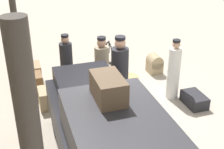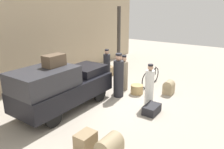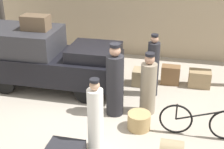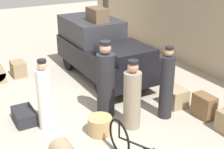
{
  "view_description": "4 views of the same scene",
  "coord_description": "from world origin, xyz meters",
  "px_view_note": "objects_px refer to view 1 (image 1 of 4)",
  "views": [
    {
      "loc": [
        -6.22,
        2.25,
        4.26
      ],
      "look_at": [
        0.2,
        0.2,
        0.95
      ],
      "focal_mm": 50.0,
      "sensor_mm": 36.0,
      "label": 1
    },
    {
      "loc": [
        -6.89,
        -4.72,
        3.69
      ],
      "look_at": [
        0.2,
        0.2,
        0.95
      ],
      "focal_mm": 35.0,
      "sensor_mm": 36.0,
      "label": 2
    },
    {
      "loc": [
        1.72,
        -6.59,
        4.24
      ],
      "look_at": [
        0.2,
        0.2,
        0.95
      ],
      "focal_mm": 50.0,
      "sensor_mm": 36.0,
      "label": 3
    },
    {
      "loc": [
        6.22,
        -3.21,
        3.81
      ],
      "look_at": [
        0.2,
        0.2,
        0.95
      ],
      "focal_mm": 50.0,
      "sensor_mm": 36.0,
      "label": 4
    }
  ],
  "objects_px": {
    "wicker_basket": "(129,83)",
    "porter_standing_middle": "(102,68)",
    "trunk_on_truck_roof": "(108,88)",
    "suitcase_tan_flat": "(34,72)",
    "trunk_umber_medium": "(36,84)",
    "bicycle": "(114,59)",
    "suitcase_black_upright": "(155,64)",
    "suitcase_small_leather": "(49,98)",
    "conductor_in_dark_uniform": "(120,75)",
    "porter_lifting_near_truck": "(174,72)",
    "trunk_wicker_pale": "(194,100)",
    "porter_carrying_trunk": "(67,69)",
    "truck": "(105,131)"
  },
  "relations": [
    {
      "from": "wicker_basket",
      "to": "porter_standing_middle",
      "type": "xyz_separation_m",
      "value": [
        0.1,
        0.76,
        0.53
      ]
    },
    {
      "from": "porter_standing_middle",
      "to": "trunk_on_truck_roof",
      "type": "distance_m",
      "value": 3.51
    },
    {
      "from": "suitcase_tan_flat",
      "to": "trunk_umber_medium",
      "type": "xyz_separation_m",
      "value": [
        -0.84,
        -0.0,
        0.04
      ]
    },
    {
      "from": "wicker_basket",
      "to": "trunk_umber_medium",
      "type": "bearing_deg",
      "value": 76.89
    },
    {
      "from": "bicycle",
      "to": "suitcase_black_upright",
      "type": "height_order",
      "value": "bicycle"
    },
    {
      "from": "suitcase_tan_flat",
      "to": "suitcase_small_leather",
      "type": "xyz_separation_m",
      "value": [
        -1.64,
        -0.23,
        -0.01
      ]
    },
    {
      "from": "wicker_basket",
      "to": "trunk_on_truck_roof",
      "type": "relative_size",
      "value": 0.73
    },
    {
      "from": "suitcase_black_upright",
      "to": "porter_standing_middle",
      "type": "bearing_deg",
      "value": 109.77
    },
    {
      "from": "bicycle",
      "to": "conductor_in_dark_uniform",
      "type": "height_order",
      "value": "conductor_in_dark_uniform"
    },
    {
      "from": "porter_lifting_near_truck",
      "to": "conductor_in_dark_uniform",
      "type": "distance_m",
      "value": 1.46
    },
    {
      "from": "porter_lifting_near_truck",
      "to": "trunk_umber_medium",
      "type": "relative_size",
      "value": 2.91
    },
    {
      "from": "bicycle",
      "to": "wicker_basket",
      "type": "relative_size",
      "value": 3.43
    },
    {
      "from": "suitcase_black_upright",
      "to": "trunk_umber_medium",
      "type": "distance_m",
      "value": 3.64
    },
    {
      "from": "bicycle",
      "to": "trunk_on_truck_roof",
      "type": "distance_m",
      "value": 4.98
    },
    {
      "from": "conductor_in_dark_uniform",
      "to": "suitcase_tan_flat",
      "type": "xyz_separation_m",
      "value": [
        2.11,
        1.98,
        -0.6
      ]
    },
    {
      "from": "bicycle",
      "to": "trunk_wicker_pale",
      "type": "distance_m",
      "value": 2.97
    },
    {
      "from": "porter_lifting_near_truck",
      "to": "trunk_wicker_pale",
      "type": "xyz_separation_m",
      "value": [
        -0.53,
        -0.37,
        -0.6
      ]
    },
    {
      "from": "porter_carrying_trunk",
      "to": "suitcase_black_upright",
      "type": "relative_size",
      "value": 2.97
    },
    {
      "from": "trunk_umber_medium",
      "to": "suitcase_small_leather",
      "type": "distance_m",
      "value": 0.83
    },
    {
      "from": "trunk_umber_medium",
      "to": "trunk_on_truck_roof",
      "type": "bearing_deg",
      "value": -165.8
    },
    {
      "from": "suitcase_tan_flat",
      "to": "trunk_wicker_pale",
      "type": "distance_m",
      "value": 4.68
    },
    {
      "from": "suitcase_small_leather",
      "to": "trunk_on_truck_roof",
      "type": "distance_m",
      "value": 3.42
    },
    {
      "from": "trunk_on_truck_roof",
      "to": "suitcase_tan_flat",
      "type": "bearing_deg",
      "value": 11.67
    },
    {
      "from": "wicker_basket",
      "to": "trunk_wicker_pale",
      "type": "relative_size",
      "value": 0.74
    },
    {
      "from": "trunk_umber_medium",
      "to": "porter_standing_middle",
      "type": "bearing_deg",
      "value": -105.43
    },
    {
      "from": "porter_lifting_near_truck",
      "to": "trunk_umber_medium",
      "type": "xyz_separation_m",
      "value": [
        1.35,
        3.43,
        -0.47
      ]
    },
    {
      "from": "truck",
      "to": "porter_standing_middle",
      "type": "relative_size",
      "value": 2.41
    },
    {
      "from": "trunk_wicker_pale",
      "to": "suitcase_small_leather",
      "type": "xyz_separation_m",
      "value": [
        1.09,
        3.57,
        0.08
      ]
    },
    {
      "from": "porter_standing_middle",
      "to": "trunk_umber_medium",
      "type": "xyz_separation_m",
      "value": [
        0.48,
        1.74,
        -0.44
      ]
    },
    {
      "from": "porter_lifting_near_truck",
      "to": "trunk_on_truck_roof",
      "type": "xyz_separation_m",
      "value": [
        -2.34,
        2.49,
        1.15
      ]
    },
    {
      "from": "wicker_basket",
      "to": "suitcase_tan_flat",
      "type": "height_order",
      "value": "suitcase_tan_flat"
    },
    {
      "from": "conductor_in_dark_uniform",
      "to": "porter_lifting_near_truck",
      "type": "bearing_deg",
      "value": -93.51
    },
    {
      "from": "wicker_basket",
      "to": "conductor_in_dark_uniform",
      "type": "relative_size",
      "value": 0.29
    },
    {
      "from": "truck",
      "to": "suitcase_tan_flat",
      "type": "xyz_separation_m",
      "value": [
        4.31,
        0.94,
        -0.67
      ]
    },
    {
      "from": "truck",
      "to": "conductor_in_dark_uniform",
      "type": "bearing_deg",
      "value": -25.25
    },
    {
      "from": "porter_standing_middle",
      "to": "trunk_on_truck_roof",
      "type": "bearing_deg",
      "value": 165.94
    },
    {
      "from": "suitcase_black_upright",
      "to": "suitcase_small_leather",
      "type": "distance_m",
      "value": 3.55
    },
    {
      "from": "trunk_wicker_pale",
      "to": "suitcase_small_leather",
      "type": "distance_m",
      "value": 3.73
    },
    {
      "from": "suitcase_tan_flat",
      "to": "suitcase_small_leather",
      "type": "relative_size",
      "value": 1.05
    },
    {
      "from": "suitcase_black_upright",
      "to": "suitcase_small_leather",
      "type": "height_order",
      "value": "suitcase_black_upright"
    },
    {
      "from": "conductor_in_dark_uniform",
      "to": "trunk_umber_medium",
      "type": "relative_size",
      "value": 3.29
    },
    {
      "from": "conductor_in_dark_uniform",
      "to": "suitcase_small_leather",
      "type": "bearing_deg",
      "value": 74.89
    },
    {
      "from": "trunk_wicker_pale",
      "to": "porter_lifting_near_truck",
      "type": "bearing_deg",
      "value": 35.33
    },
    {
      "from": "suitcase_tan_flat",
      "to": "trunk_on_truck_roof",
      "type": "xyz_separation_m",
      "value": [
        -4.53,
        -0.94,
        1.66
      ]
    },
    {
      "from": "porter_carrying_trunk",
      "to": "suitcase_black_upright",
      "type": "xyz_separation_m",
      "value": [
        0.67,
        -2.84,
        -0.52
      ]
    },
    {
      "from": "porter_carrying_trunk",
      "to": "suitcase_tan_flat",
      "type": "relative_size",
      "value": 2.83
    },
    {
      "from": "suitcase_tan_flat",
      "to": "trunk_wicker_pale",
      "type": "relative_size",
      "value": 0.86
    },
    {
      "from": "suitcase_tan_flat",
      "to": "trunk_on_truck_roof",
      "type": "height_order",
      "value": "trunk_on_truck_roof"
    },
    {
      "from": "conductor_in_dark_uniform",
      "to": "suitcase_black_upright",
      "type": "xyz_separation_m",
      "value": [
        1.47,
        -1.66,
        -0.55
      ]
    },
    {
      "from": "truck",
      "to": "wicker_basket",
      "type": "height_order",
      "value": "truck"
    }
  ]
}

